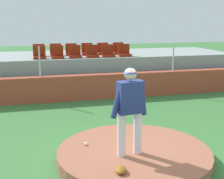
{
  "coord_description": "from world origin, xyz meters",
  "views": [
    {
      "loc": [
        -2.01,
        -5.97,
        3.01
      ],
      "look_at": [
        0.0,
        1.91,
        1.15
      ],
      "focal_mm": 50.34,
      "sensor_mm": 36.0,
      "label": 1
    }
  ],
  "objects_px": {
    "stadium_chair_1": "(57,54)",
    "stadium_chair_5": "(124,52)",
    "fielding_glove": "(121,170)",
    "baseball": "(86,144)",
    "stadium_chair_9": "(87,51)",
    "pitcher": "(130,105)",
    "stadium_chair_8": "(72,52)",
    "stadium_chair_11": "(119,50)",
    "stadium_chair_2": "(75,54)",
    "stadium_chair_6": "(39,52)",
    "stadium_chair_7": "(56,52)",
    "stadium_chair_0": "(39,55)",
    "stadium_chair_4": "(108,53)",
    "stadium_chair_10": "(103,51)",
    "stadium_chair_3": "(92,53)"
  },
  "relations": [
    {
      "from": "stadium_chair_9",
      "to": "stadium_chair_11",
      "type": "distance_m",
      "value": 1.42
    },
    {
      "from": "stadium_chair_4",
      "to": "stadium_chair_8",
      "type": "relative_size",
      "value": 1.0
    },
    {
      "from": "stadium_chair_3",
      "to": "stadium_chair_10",
      "type": "xyz_separation_m",
      "value": [
        0.67,
        0.91,
        0.0
      ]
    },
    {
      "from": "fielding_glove",
      "to": "baseball",
      "type": "bearing_deg",
      "value": 33.41
    },
    {
      "from": "stadium_chair_1",
      "to": "stadium_chair_9",
      "type": "xyz_separation_m",
      "value": [
        1.36,
        0.91,
        0.0
      ]
    },
    {
      "from": "stadium_chair_9",
      "to": "pitcher",
      "type": "bearing_deg",
      "value": 86.34
    },
    {
      "from": "baseball",
      "to": "stadium_chair_11",
      "type": "bearing_deg",
      "value": 68.95
    },
    {
      "from": "stadium_chair_1",
      "to": "stadium_chair_9",
      "type": "distance_m",
      "value": 1.64
    },
    {
      "from": "stadium_chair_5",
      "to": "stadium_chair_1",
      "type": "bearing_deg",
      "value": -0.04
    },
    {
      "from": "stadium_chair_7",
      "to": "pitcher",
      "type": "bearing_deg",
      "value": 96.29
    },
    {
      "from": "stadium_chair_3",
      "to": "fielding_glove",
      "type": "bearing_deg",
      "value": 83.04
    },
    {
      "from": "baseball",
      "to": "stadium_chair_6",
      "type": "distance_m",
      "value": 7.17
    },
    {
      "from": "stadium_chair_6",
      "to": "stadium_chair_7",
      "type": "height_order",
      "value": "same"
    },
    {
      "from": "stadium_chair_2",
      "to": "stadium_chair_7",
      "type": "distance_m",
      "value": 1.16
    },
    {
      "from": "stadium_chair_2",
      "to": "stadium_chair_7",
      "type": "height_order",
      "value": "same"
    },
    {
      "from": "stadium_chair_6",
      "to": "stadium_chair_10",
      "type": "height_order",
      "value": "same"
    },
    {
      "from": "stadium_chair_1",
      "to": "stadium_chair_5",
      "type": "height_order",
      "value": "same"
    },
    {
      "from": "stadium_chair_2",
      "to": "fielding_glove",
      "type": "bearing_deg",
      "value": 88.33
    },
    {
      "from": "baseball",
      "to": "stadium_chair_11",
      "type": "relative_size",
      "value": 0.15
    },
    {
      "from": "stadium_chair_3",
      "to": "stadium_chair_5",
      "type": "bearing_deg",
      "value": -179.45
    },
    {
      "from": "stadium_chair_2",
      "to": "stadium_chair_3",
      "type": "distance_m",
      "value": 0.7
    },
    {
      "from": "baseball",
      "to": "stadium_chair_5",
      "type": "distance_m",
      "value": 6.82
    },
    {
      "from": "fielding_glove",
      "to": "stadium_chair_1",
      "type": "relative_size",
      "value": 0.6
    },
    {
      "from": "stadium_chair_2",
      "to": "stadium_chair_6",
      "type": "xyz_separation_m",
      "value": [
        -1.39,
        0.89,
        0.0
      ]
    },
    {
      "from": "baseball",
      "to": "stadium_chair_3",
      "type": "distance_m",
      "value": 6.39
    },
    {
      "from": "fielding_glove",
      "to": "stadium_chair_8",
      "type": "xyz_separation_m",
      "value": [
        0.19,
        8.41,
        1.29
      ]
    },
    {
      "from": "stadium_chair_8",
      "to": "fielding_glove",
      "type": "bearing_deg",
      "value": 88.69
    },
    {
      "from": "stadium_chair_1",
      "to": "stadium_chair_6",
      "type": "relative_size",
      "value": 1.0
    },
    {
      "from": "stadium_chair_1",
      "to": "stadium_chair_11",
      "type": "height_order",
      "value": "same"
    },
    {
      "from": "baseball",
      "to": "stadium_chair_0",
      "type": "height_order",
      "value": "stadium_chair_0"
    },
    {
      "from": "stadium_chair_7",
      "to": "stadium_chair_9",
      "type": "bearing_deg",
      "value": 179.19
    },
    {
      "from": "stadium_chair_6",
      "to": "stadium_chair_7",
      "type": "bearing_deg",
      "value": -176.22
    },
    {
      "from": "stadium_chair_1",
      "to": "stadium_chair_3",
      "type": "height_order",
      "value": "same"
    },
    {
      "from": "stadium_chair_4",
      "to": "stadium_chair_6",
      "type": "xyz_separation_m",
      "value": [
        -2.75,
        0.91,
        0.0
      ]
    },
    {
      "from": "stadium_chair_2",
      "to": "stadium_chair_8",
      "type": "relative_size",
      "value": 1.0
    },
    {
      "from": "fielding_glove",
      "to": "stadium_chair_1",
      "type": "height_order",
      "value": "stadium_chair_1"
    },
    {
      "from": "stadium_chair_2",
      "to": "stadium_chair_5",
      "type": "height_order",
      "value": "same"
    },
    {
      "from": "baseball",
      "to": "stadium_chair_1",
      "type": "height_order",
      "value": "stadium_chair_1"
    },
    {
      "from": "stadium_chair_1",
      "to": "stadium_chair_4",
      "type": "height_order",
      "value": "same"
    },
    {
      "from": "stadium_chair_10",
      "to": "stadium_chair_3",
      "type": "bearing_deg",
      "value": 53.94
    },
    {
      "from": "baseball",
      "to": "stadium_chair_2",
      "type": "distance_m",
      "value": 6.29
    },
    {
      "from": "fielding_glove",
      "to": "stadium_chair_11",
      "type": "xyz_separation_m",
      "value": [
        2.3,
        8.44,
        1.29
      ]
    },
    {
      "from": "stadium_chair_4",
      "to": "stadium_chair_8",
      "type": "bearing_deg",
      "value": -32.92
    },
    {
      "from": "stadium_chair_6",
      "to": "stadium_chair_10",
      "type": "xyz_separation_m",
      "value": [
        2.75,
        0.02,
        0.0
      ]
    },
    {
      "from": "stadium_chair_0",
      "to": "stadium_chair_9",
      "type": "bearing_deg",
      "value": -156.76
    },
    {
      "from": "stadium_chair_0",
      "to": "stadium_chair_2",
      "type": "height_order",
      "value": "same"
    },
    {
      "from": "stadium_chair_8",
      "to": "stadium_chair_9",
      "type": "height_order",
      "value": "same"
    },
    {
      "from": "stadium_chair_2",
      "to": "stadium_chair_8",
      "type": "height_order",
      "value": "same"
    },
    {
      "from": "stadium_chair_5",
      "to": "stadium_chair_8",
      "type": "xyz_separation_m",
      "value": [
        -2.1,
        0.88,
        0.0
      ]
    },
    {
      "from": "stadium_chair_9",
      "to": "stadium_chair_5",
      "type": "bearing_deg",
      "value": 147.16
    }
  ]
}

